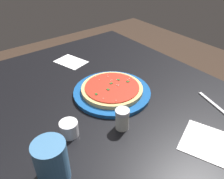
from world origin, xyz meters
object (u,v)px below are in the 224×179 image
(pizza, at_px, (112,89))
(parmesan_shaker, at_px, (122,119))
(napkin_loose_left, at_px, (209,143))
(napkin_folded_right, at_px, (71,62))
(serving_plate, at_px, (112,92))
(cup_small_sauce, at_px, (69,129))
(cup_tall_drink, at_px, (52,162))
(fork, at_px, (219,108))

(pizza, height_order, parmesan_shaker, parmesan_shaker)
(pizza, xyz_separation_m, napkin_loose_left, (-0.39, -0.08, -0.02))
(parmesan_shaker, bearing_deg, napkin_folded_right, -10.66)
(serving_plate, xyz_separation_m, napkin_folded_right, (0.34, -0.00, -0.01))
(pizza, relative_size, cup_small_sauce, 4.16)
(cup_small_sauce, bearing_deg, cup_tall_drink, 136.61)
(cup_small_sauce, xyz_separation_m, fork, (-0.22, -0.49, -0.02))
(cup_small_sauce, relative_size, napkin_loose_left, 0.37)
(pizza, distance_m, napkin_loose_left, 0.40)
(serving_plate, distance_m, napkin_folded_right, 0.34)
(napkin_loose_left, xyz_separation_m, fork, (0.07, -0.17, 0.00))
(fork, bearing_deg, cup_small_sauce, 66.07)
(cup_tall_drink, bearing_deg, napkin_folded_right, -32.80)
(pizza, height_order, cup_tall_drink, cup_tall_drink)
(napkin_folded_right, relative_size, fork, 0.82)
(napkin_folded_right, height_order, napkin_loose_left, same)
(pizza, xyz_separation_m, cup_small_sauce, (-0.10, 0.24, 0.00))
(napkin_loose_left, height_order, fork, fork)
(cup_tall_drink, distance_m, parmesan_shaker, 0.26)
(serving_plate, xyz_separation_m, pizza, (0.00, -0.00, 0.02))
(cup_tall_drink, xyz_separation_m, napkin_loose_left, (-0.18, -0.42, -0.06))
(napkin_loose_left, bearing_deg, cup_tall_drink, 66.74)
(napkin_loose_left, bearing_deg, parmesan_shaker, 37.69)
(cup_tall_drink, height_order, cup_small_sauce, cup_tall_drink)
(fork, relative_size, parmesan_shaker, 2.48)
(parmesan_shaker, bearing_deg, cup_small_sauce, 62.91)
(serving_plate, height_order, fork, serving_plate)
(serving_plate, distance_m, cup_small_sauce, 0.26)
(napkin_folded_right, bearing_deg, cup_tall_drink, 147.20)
(cup_small_sauce, height_order, napkin_folded_right, cup_small_sauce)
(parmesan_shaker, bearing_deg, serving_plate, -28.08)
(napkin_loose_left, bearing_deg, serving_plate, 10.93)
(serving_plate, relative_size, cup_tall_drink, 2.51)
(fork, distance_m, parmesan_shaker, 0.37)
(serving_plate, relative_size, napkin_folded_right, 2.04)
(cup_tall_drink, bearing_deg, napkin_loose_left, -113.26)
(cup_tall_drink, relative_size, napkin_loose_left, 0.76)
(napkin_folded_right, xyz_separation_m, parmesan_shaker, (-0.51, 0.10, 0.04))
(cup_tall_drink, height_order, napkin_loose_left, cup_tall_drink)
(serving_plate, height_order, parmesan_shaker, parmesan_shaker)
(cup_small_sauce, relative_size, fork, 0.32)
(cup_tall_drink, distance_m, cup_small_sauce, 0.16)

